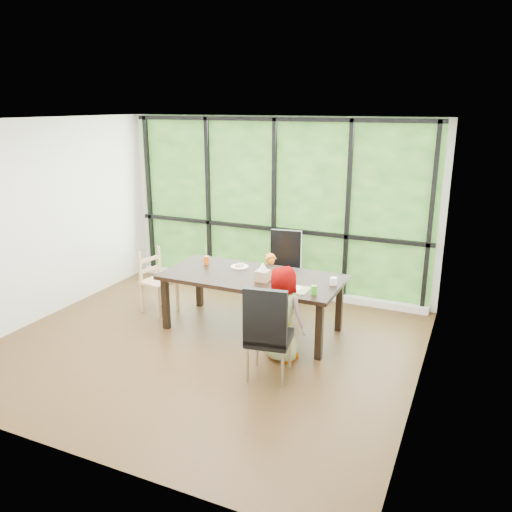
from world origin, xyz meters
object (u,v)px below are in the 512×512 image
chair_window_leather (283,269)px  child_older (284,314)px  tissue_box (263,276)px  chair_end_beech (159,282)px  white_mug (333,281)px  plate_near (292,288)px  dining_table (252,303)px  child_toddler (271,283)px  plate_far (240,267)px  chair_interior_leather (269,331)px  orange_cup (206,260)px  green_cup (314,290)px

chair_window_leather → child_older: bearing=-76.9°
chair_window_leather → tissue_box: chair_window_leather is taller
child_older → tissue_box: child_older is taller
chair_end_beech → white_mug: bearing=-76.1°
plate_near → tissue_box: (-0.44, 0.12, 0.06)m
dining_table → child_toddler: size_ratio=2.64×
chair_window_leather → tissue_box: bearing=-90.0°
plate_far → tissue_box: bearing=-37.0°
child_older → white_mug: 0.81m
chair_interior_leather → white_mug: (0.37, 1.12, 0.26)m
chair_end_beech → tissue_box: chair_end_beech is taller
chair_window_leather → white_mug: chair_window_leather is taller
child_older → chair_interior_leather: bearing=104.3°
plate_far → tissue_box: tissue_box is taller
tissue_box → orange_cup: bearing=162.0°
chair_interior_leather → plate_far: bearing=-61.8°
plate_near → chair_end_beech: bearing=172.5°
plate_far → plate_near: 1.07m
chair_interior_leather → green_cup: (0.26, 0.72, 0.26)m
plate_near → green_cup: green_cup is taller
chair_end_beech → tissue_box: 1.71m
orange_cup → green_cup: 1.78m
dining_table → chair_window_leather: size_ratio=2.13×
dining_table → child_toddler: (0.00, 0.64, 0.06)m
dining_table → chair_window_leather: bearing=88.2°
child_toddler → plate_far: (-0.30, -0.40, 0.32)m
white_mug → chair_window_leather: bearing=137.4°
dining_table → chair_end_beech: bearing=179.2°
plate_near → orange_cup: size_ratio=1.89×
plate_far → tissue_box: size_ratio=1.53×
child_older → plate_near: size_ratio=5.25×
green_cup → orange_cup: bearing=163.4°
chair_end_beech → white_mug: (2.51, 0.06, 0.35)m
child_toddler → chair_window_leather: bearing=62.4°
chair_end_beech → orange_cup: size_ratio=7.89×
child_toddler → orange_cup: (-0.78, -0.46, 0.37)m
child_toddler → plate_near: bearing=-77.1°
chair_end_beech → child_toddler: size_ratio=1.03×
child_older → tissue_box: bearing=-30.2°
child_toddler → green_cup: 1.40m
chair_interior_leather → plate_near: size_ratio=5.03×
child_older → orange_cup: child_older is taller
chair_interior_leather → white_mug: size_ratio=11.97×
chair_window_leather → plate_near: chair_window_leather is taller
dining_table → child_toddler: bearing=90.0°
dining_table → chair_end_beech: 1.46m
child_older → plate_near: bearing=-70.1°
chair_window_leather → plate_near: 1.43m
child_toddler → green_cup: size_ratio=8.15×
dining_table → child_older: size_ratio=2.04×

